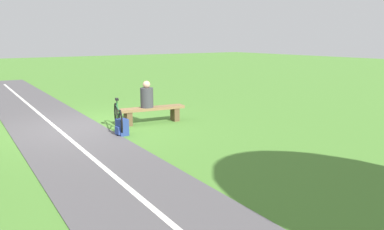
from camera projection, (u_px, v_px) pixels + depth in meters
ground_plane at (82, 128)px, 10.58m from camera, size 80.00×80.00×0.00m
paved_path at (113, 176)px, 6.89m from camera, size 4.19×36.07×0.02m
path_centre_line at (113, 176)px, 6.89m from camera, size 1.74×31.96×0.00m
bench at (152, 112)px, 11.15m from camera, size 1.94×0.62×0.46m
person_seated at (147, 96)px, 10.99m from camera, size 0.41×0.41×0.76m
bicycle at (118, 117)px, 10.29m from camera, size 0.58×1.67×0.83m
backpack at (122, 127)px, 9.74m from camera, size 0.30×0.29×0.42m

